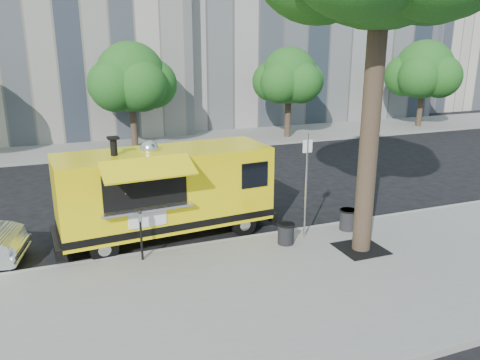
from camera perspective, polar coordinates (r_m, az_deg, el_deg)
The scene contains 14 objects.
ground at distance 14.32m, azimuth -0.71°, elevation -6.14°, with size 120.00×120.00×0.00m, color black.
sidewalk at distance 10.99m, azimuth 6.75°, elevation -13.12°, with size 60.00×6.00×0.15m, color gray.
curb at distance 13.49m, azimuth 0.67°, elevation -7.24°, with size 60.00×0.14×0.16m, color #999993.
far_sidewalk at distance 26.88m, azimuth -10.80°, elevation 4.35°, with size 60.00×5.00×0.15m, color gray.
building_right at distance 50.31m, azimuth 23.64°, elevation 17.78°, with size 16.00×12.00×16.00m, color beige.
tree_well at distance 13.13m, azimuth 14.50°, elevation -8.10°, with size 1.20×1.20×0.02m, color black.
far_tree_b at distance 25.44m, azimuth -13.17°, elevation 12.12°, with size 3.60×3.60×5.50m.
far_tree_c at distance 27.90m, azimuth 5.98°, elevation 12.53°, with size 3.24×3.24×5.21m.
far_tree_d at distance 33.76m, azimuth 21.54°, elevation 12.43°, with size 3.78×3.78×5.64m.
sign_post at distance 13.00m, azimuth 8.07°, elevation -0.01°, with size 0.28×0.06×3.00m.
parking_meter at distance 12.05m, azimuth -12.00°, elevation -5.89°, with size 0.11×0.11×1.33m.
food_truck at distance 13.46m, azimuth -9.11°, elevation -1.27°, with size 6.40×3.25×3.08m.
trash_bin_left at distance 14.24m, azimuth 13.02°, elevation -4.64°, with size 0.52×0.52×0.62m.
trash_bin_right at distance 12.98m, azimuth 5.61°, elevation -6.45°, with size 0.48×0.48×0.58m.
Camera 1 is at (-4.59, -12.44, 5.43)m, focal length 35.00 mm.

